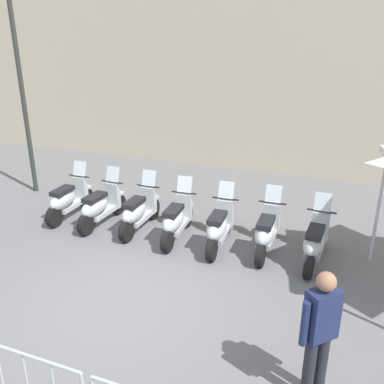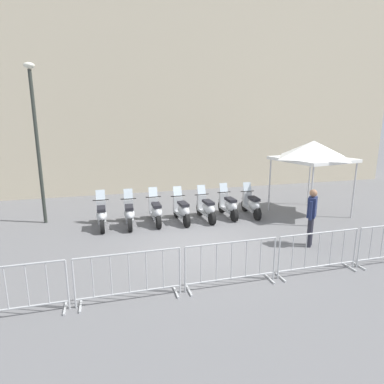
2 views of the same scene
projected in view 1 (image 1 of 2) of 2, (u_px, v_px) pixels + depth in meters
The scene contains 11 objects.
ground_plane at pixel (119, 301), 6.77m from camera, with size 120.00×120.00×0.00m, color slate.
motorcycle_0 at pixel (68, 200), 9.74m from camera, with size 0.65×1.72×1.24m.
motorcycle_1 at pixel (100, 207), 9.35m from camera, with size 0.72×1.70×1.24m.
motorcycle_2 at pixel (138, 212), 9.07m from camera, with size 0.66×1.72×1.24m.
motorcycle_3 at pixel (176, 220), 8.67m from camera, with size 0.60×1.72×1.24m.
motorcycle_4 at pixel (219, 227), 8.34m from camera, with size 0.60×1.72×1.24m.
motorcycle_5 at pixel (267, 232), 8.14m from camera, with size 0.65×1.72×1.24m.
motorcycle_6 at pixel (315, 242), 7.75m from camera, with size 0.72×1.70×1.24m.
barrier_segment_2 at pixel (3, 383), 4.51m from camera, with size 2.14×0.81×1.07m.
street_lamp at pixel (19, 66), 10.40m from camera, with size 0.36×0.36×5.54m.
officer_near_row_end at pixel (320, 330), 4.64m from camera, with size 0.47×0.39×1.73m.
Camera 1 is at (2.21, -5.38, 4.08)m, focal length 38.69 mm.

